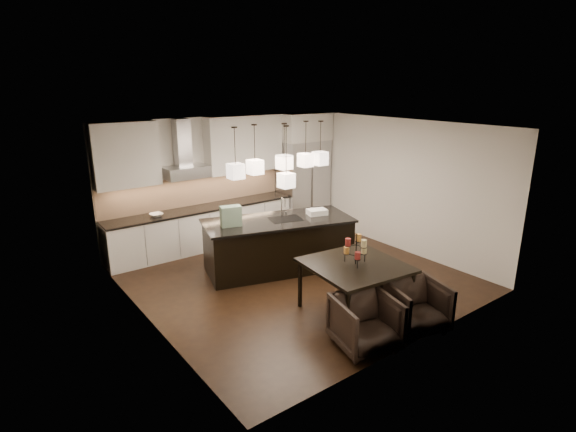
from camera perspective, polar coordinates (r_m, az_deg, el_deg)
floor at (r=8.50m, az=0.82°, el=-7.82°), size 5.50×5.50×0.02m
ceiling at (r=7.76m, az=0.90°, el=11.47°), size 5.50×5.50×0.02m
wall_back at (r=10.28m, az=-8.64°, el=4.63°), size 5.50×0.02×2.80m
wall_front at (r=6.18m, az=16.77°, el=-4.11°), size 5.50×0.02×2.80m
wall_left at (r=6.76m, az=-17.99°, el=-2.41°), size 0.02×5.50×2.80m
wall_right at (r=9.90m, az=13.62°, el=3.89°), size 0.02×5.50×2.80m
refrigerator at (r=11.17m, az=1.90°, el=4.08°), size 1.20×0.72×2.15m
fridge_panel at (r=10.95m, az=1.97°, el=11.24°), size 1.26×0.72×0.65m
lower_cabinets at (r=9.97m, az=-10.64°, el=-1.58°), size 4.21×0.62×0.88m
countertop at (r=9.83m, az=-10.78°, el=0.97°), size 4.21×0.66×0.04m
backsplash at (r=10.01m, az=-11.65°, el=3.18°), size 4.21×0.02×0.63m
upper_cab_left at (r=9.17m, az=-19.96°, el=7.29°), size 1.25×0.35×1.25m
upper_cab_right at (r=10.25m, az=-5.57°, el=9.11°), size 1.85×0.35×1.25m
hood_canopy at (r=9.57m, az=-12.80°, el=5.46°), size 0.90×0.52×0.24m
hood_chimney at (r=9.57m, az=-13.31°, el=9.08°), size 0.30×0.28×0.96m
fruit_bowl at (r=9.38m, az=-16.39°, el=0.14°), size 0.27×0.27×0.06m
island_body at (r=8.69m, az=-1.23°, el=-3.75°), size 2.92×1.81×0.96m
island_top at (r=8.53m, az=-1.25°, el=-0.60°), size 3.03×1.91×0.04m
faucet at (r=8.60m, az=-0.82°, el=1.13°), size 0.18×0.28×0.41m
tote_bag at (r=8.17m, az=-7.27°, el=-0.01°), size 0.41×0.29×0.37m
food_container at (r=8.84m, az=3.71°, el=0.51°), size 0.43×0.35×0.11m
dining_table at (r=7.18m, az=8.42°, el=-9.10°), size 1.54×1.54×0.83m
candelabra at (r=6.91m, az=8.65°, el=-4.16°), size 0.44×0.44×0.49m
candle_a at (r=7.03m, az=9.62°, el=-4.27°), size 0.09×0.09×0.11m
candle_b at (r=6.98m, az=7.45°, el=-4.31°), size 0.09×0.09×0.11m
candle_c at (r=6.79m, az=8.83°, el=-4.99°), size 0.09×0.09×0.11m
candle_d at (r=7.02m, az=8.96°, el=-2.72°), size 0.09×0.09×0.11m
candle_e at (r=6.80m, az=7.63°, el=-3.30°), size 0.09×0.09×0.11m
candle_f at (r=6.78m, az=9.61°, el=-3.45°), size 0.09×0.09×0.11m
armchair_left at (r=6.36m, az=9.81°, el=-13.23°), size 0.97×0.99×0.74m
armchair_right at (r=6.96m, az=15.92°, el=-10.93°), size 0.99×1.00×0.74m
pendant_a at (r=7.75m, az=-6.66°, el=5.67°), size 0.24×0.24×0.26m
pendant_b at (r=8.17m, az=-4.21°, el=6.22°), size 0.24×0.24×0.26m
pendant_c at (r=8.35m, az=-0.48°, el=6.86°), size 0.24×0.24×0.26m
pendant_d at (r=8.84m, az=2.24°, el=7.11°), size 0.24×0.24×0.26m
pendant_e at (r=8.88m, az=4.10°, el=7.31°), size 0.24×0.24×0.26m
pendant_f at (r=7.98m, az=-0.23°, el=4.54°), size 0.24×0.24×0.26m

